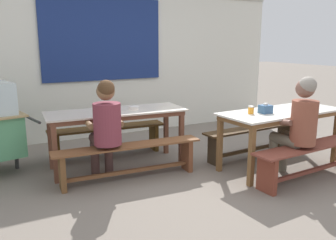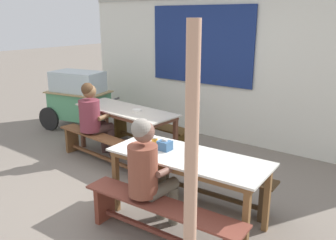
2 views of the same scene
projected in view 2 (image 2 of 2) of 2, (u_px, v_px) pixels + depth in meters
ground_plane at (124, 189)px, 4.76m from camera, size 40.00×40.00×0.00m
backdrop_wall at (223, 62)px, 6.40m from camera, size 6.26×0.23×2.71m
dining_table_far at (126, 114)px, 5.77m from camera, size 1.88×0.78×0.78m
dining_table_near at (188, 162)px, 3.85m from camera, size 1.79×0.79×0.78m
bench_far_back at (148, 129)px, 6.26m from camera, size 1.73×0.44×0.44m
bench_far_front at (102, 146)px, 5.51m from camera, size 1.85×0.40×0.44m
bench_near_back at (209, 179)px, 4.38m from camera, size 1.65×0.35×0.44m
bench_near_front at (161, 217)px, 3.56m from camera, size 1.80×0.40×0.44m
food_cart at (78, 97)px, 7.13m from camera, size 1.61×0.98×1.18m
person_near_front at (148, 169)px, 3.61m from camera, size 0.42×0.58×1.28m
person_left_back_turned at (93, 116)px, 5.61m from camera, size 0.45×0.56×1.25m
tissue_box at (165, 145)px, 3.98m from camera, size 0.14×0.13×0.13m
condiment_jar at (154, 141)px, 4.14m from camera, size 0.07×0.07×0.10m
soup_bowl at (137, 110)px, 5.60m from camera, size 0.14×0.14×0.04m
wooden_support_post at (191, 176)px, 2.59m from camera, size 0.10×0.10×2.21m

